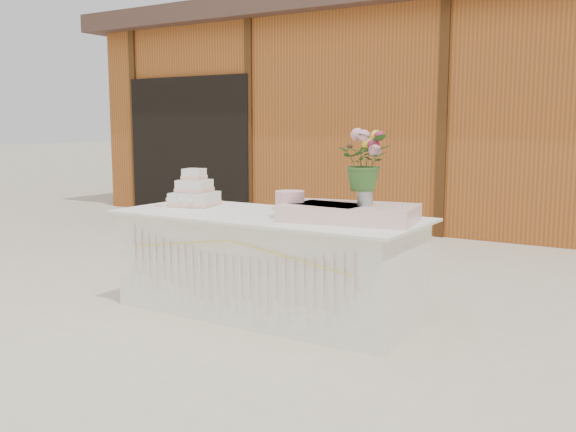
# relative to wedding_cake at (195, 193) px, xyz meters

# --- Properties ---
(ground) EXTENTS (80.00, 80.00, 0.00)m
(ground) POSITION_rel_wedding_cake_xyz_m (0.80, -0.10, -0.88)
(ground) COLOR beige
(ground) RESTS_ON ground
(barn) EXTENTS (12.60, 4.60, 3.30)m
(barn) POSITION_rel_wedding_cake_xyz_m (0.79, 5.89, 0.80)
(barn) COLOR #9A4E20
(barn) RESTS_ON ground
(cake_table) EXTENTS (2.40, 1.00, 0.77)m
(cake_table) POSITION_rel_wedding_cake_xyz_m (0.80, -0.11, -0.49)
(cake_table) COLOR white
(cake_table) RESTS_ON ground
(wedding_cake) EXTENTS (0.41, 0.41, 0.31)m
(wedding_cake) POSITION_rel_wedding_cake_xyz_m (0.00, 0.00, 0.00)
(wedding_cake) COLOR silver
(wedding_cake) RESTS_ON cake_table
(pink_cake_stand) EXTENTS (0.27, 0.27, 0.20)m
(pink_cake_stand) POSITION_rel_wedding_cake_xyz_m (1.04, -0.16, 0.00)
(pink_cake_stand) COLOR silver
(pink_cake_stand) RESTS_ON cake_table
(satin_runner) EXTENTS (1.00, 0.68, 0.12)m
(satin_runner) POSITION_rel_wedding_cake_xyz_m (1.48, -0.08, -0.05)
(satin_runner) COLOR #F8D1C8
(satin_runner) RESTS_ON cake_table
(flower_vase) EXTENTS (0.11, 0.11, 0.15)m
(flower_vase) POSITION_rel_wedding_cake_xyz_m (1.60, -0.07, 0.09)
(flower_vase) COLOR #A7A7AC
(flower_vase) RESTS_ON satin_runner
(bouquet) EXTENTS (0.43, 0.40, 0.40)m
(bouquet) POSITION_rel_wedding_cake_xyz_m (1.60, -0.07, 0.36)
(bouquet) COLOR #315A24
(bouquet) RESTS_ON flower_vase
(loose_flowers) EXTENTS (0.23, 0.38, 0.02)m
(loose_flowers) POSITION_rel_wedding_cake_xyz_m (-0.17, -0.05, -0.10)
(loose_flowers) COLOR pink
(loose_flowers) RESTS_ON cake_table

